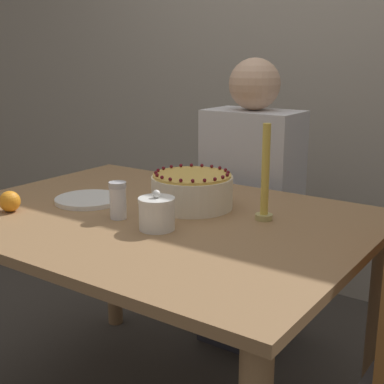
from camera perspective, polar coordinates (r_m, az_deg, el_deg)
The scene contains 9 objects.
wall_behind at distance 2.88m, azimuth 14.07°, elevation 14.62°, with size 8.00×0.05×2.60m.
dining_table at distance 1.77m, azimuth -4.00°, elevation -5.96°, with size 1.36×1.01×0.77m.
cake at distance 1.79m, azimuth 0.00°, elevation 0.12°, with size 0.27×0.27×0.13m.
sugar_bowl at distance 1.57m, azimuth -3.78°, elevation -2.28°, with size 0.11×0.11×0.12m.
sugar_shaker at distance 1.69m, azimuth -7.91°, elevation -0.86°, with size 0.06×0.06×0.12m.
plate_stack at distance 1.91m, azimuth -10.96°, elevation -0.80°, with size 0.23×0.23×0.02m.
candle at distance 1.66m, azimuth 7.80°, elevation 1.18°, with size 0.05×0.05×0.30m.
orange_fruit_0 at distance 1.85m, azimuth -18.86°, elevation -0.95°, with size 0.07×0.07×0.07m.
person_man_blue_shirt at distance 2.38m, azimuth 6.28°, elevation -3.24°, with size 0.40×0.34×1.26m.
Camera 1 is at (1.05, -1.29, 1.28)m, focal length 50.00 mm.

